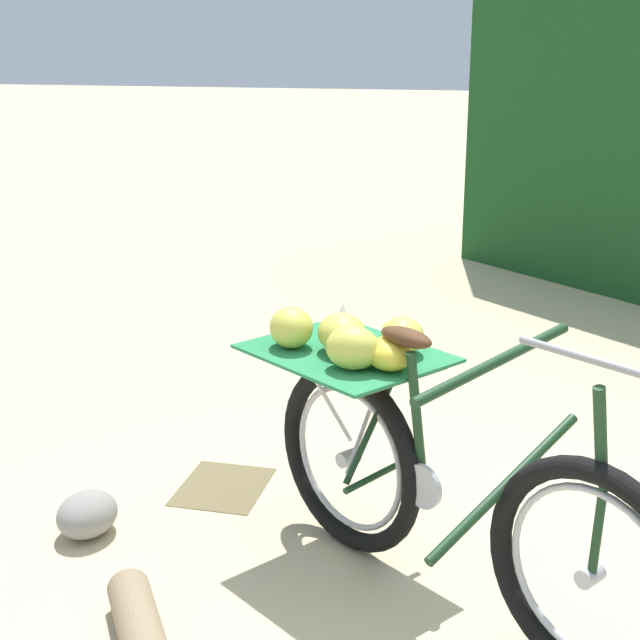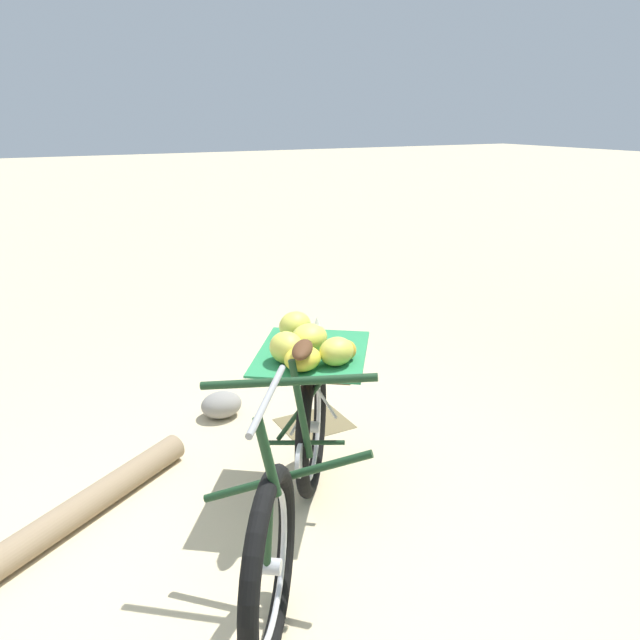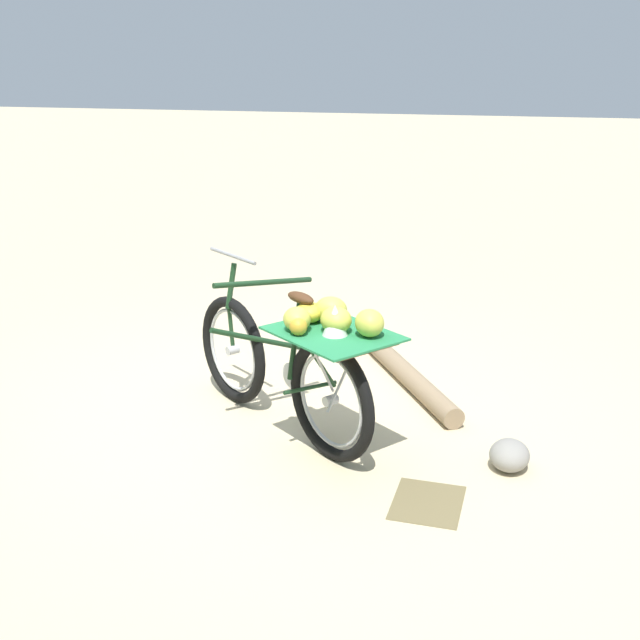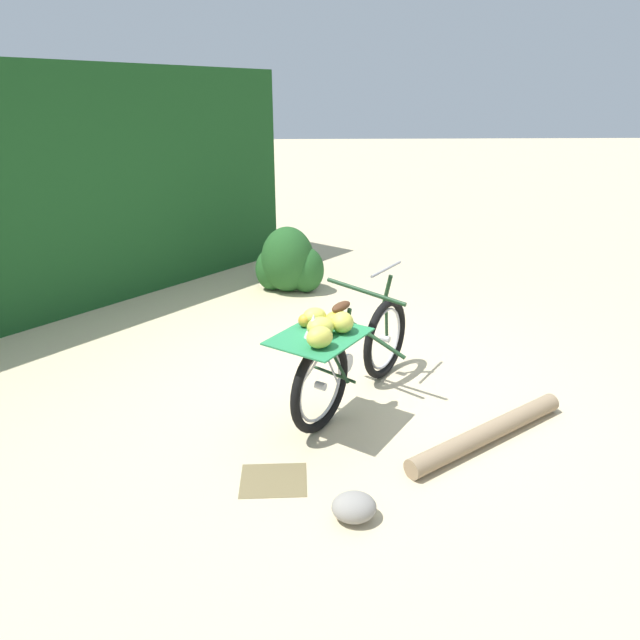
{
  "view_description": "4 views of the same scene",
  "coord_description": "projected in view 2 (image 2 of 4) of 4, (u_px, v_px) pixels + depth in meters",
  "views": [
    {
      "loc": [
        -2.92,
        0.05,
        1.89
      ],
      "look_at": [
        0.18,
        0.79,
        0.91
      ],
      "focal_mm": 52.71,
      "sensor_mm": 36.0,
      "label": 1
    },
    {
      "loc": [
        -1.09,
        -1.85,
        1.92
      ],
      "look_at": [
        0.27,
        0.68,
        0.95
      ],
      "focal_mm": 34.31,
      "sensor_mm": 36.0,
      "label": 2
    },
    {
      "loc": [
        4.26,
        1.79,
        2.22
      ],
      "look_at": [
        0.2,
        0.61,
        0.83
      ],
      "focal_mm": 44.78,
      "sensor_mm": 36.0,
      "label": 3
    },
    {
      "loc": [
        0.39,
        4.42,
        2.38
      ],
      "look_at": [
        0.23,
        0.75,
        0.92
      ],
      "focal_mm": 31.79,
      "sensor_mm": 36.0,
      "label": 4
    }
  ],
  "objects": [
    {
      "name": "ground_plane",
      "position": [
        339.0,
        581.0,
        2.65
      ],
      "size": [
        60.0,
        60.0,
        0.0
      ],
      "primitive_type": "plane",
      "color": "beige"
    },
    {
      "name": "bicycle",
      "position": [
        299.0,
        440.0,
        2.8
      ],
      "size": [
        1.29,
        1.62,
        1.03
      ],
      "rotation": [
        0.0,
        0.0,
        -2.2
      ],
      "color": "black",
      "rests_on": "ground_plane"
    },
    {
      "name": "fallen_log",
      "position": [
        65.0,
        519.0,
        2.94
      ],
      "size": [
        1.39,
        0.96,
        0.14
      ],
      "primitive_type": "cylinder",
      "rotation": [
        0.0,
        1.57,
        0.57
      ],
      "color": "#937A5B",
      "rests_on": "ground_plane"
    },
    {
      "name": "path_stone",
      "position": [
        221.0,
        405.0,
        4.07
      ],
      "size": [
        0.27,
        0.23,
        0.17
      ],
      "primitive_type": "ellipsoid",
      "color": "gray",
      "rests_on": "ground_plane"
    },
    {
      "name": "leaf_litter_patch",
      "position": [
        314.0,
        423.0,
        3.99
      ],
      "size": [
        0.44,
        0.36,
        0.01
      ],
      "primitive_type": "cube",
      "color": "olive",
      "rests_on": "ground_plane"
    }
  ]
}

